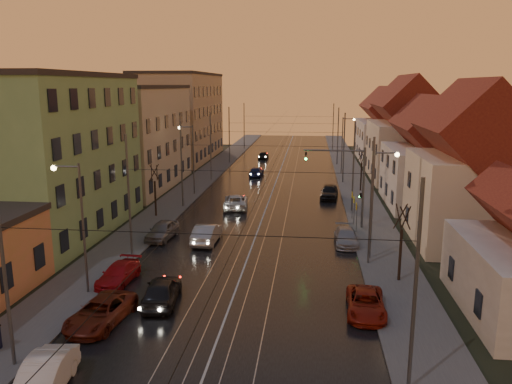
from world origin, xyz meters
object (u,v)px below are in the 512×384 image
(traffic_light_mast, at_px, (352,177))
(driving_car_0, at_px, (162,291))
(parked_left_3, at_px, (162,230))
(driving_car_4, at_px, (263,155))
(street_lamp_1, at_px, (377,194))
(parked_right_2, at_px, (329,192))
(street_lamp_2, at_px, (191,153))
(parked_left_0, at_px, (43,378))
(parked_left_2, at_px, (119,274))
(parked_left_1, at_px, (101,312))
(driving_car_1, at_px, (207,233))
(street_lamp_3, at_px, (344,140))
(driving_car_2, at_px, (236,201))
(parked_right_1, at_px, (346,237))
(driving_car_3, at_px, (256,172))
(street_lamp_0, at_px, (78,216))
(parked_right_0, at_px, (366,303))

(traffic_light_mast, distance_m, driving_car_0, 20.96)
(traffic_light_mast, distance_m, parked_left_3, 16.70)
(driving_car_4, xyz_separation_m, parked_left_3, (-3.96, -45.90, 0.07))
(street_lamp_1, distance_m, parked_right_2, 20.39)
(street_lamp_2, relative_size, parked_right_2, 1.74)
(parked_left_0, xyz_separation_m, parked_left_2, (-1.40, 11.69, -0.13))
(parked_left_3, bearing_deg, street_lamp_1, -5.76)
(parked_left_1, bearing_deg, street_lamp_1, 43.63)
(driving_car_1, distance_m, parked_left_0, 20.69)
(street_lamp_3, relative_size, parked_left_0, 1.78)
(street_lamp_1, bearing_deg, street_lamp_3, 90.00)
(driving_car_2, xyz_separation_m, parked_left_3, (-4.43, -10.97, 0.02))
(driving_car_0, xyz_separation_m, parked_right_1, (11.31, 12.22, -0.16))
(parked_left_0, bearing_deg, parked_left_3, 86.57)
(driving_car_1, xyz_separation_m, parked_left_3, (-3.84, 0.54, -0.04))
(street_lamp_1, bearing_deg, driving_car_2, 130.62)
(driving_car_4, distance_m, parked_right_2, 31.08)
(driving_car_3, bearing_deg, traffic_light_mast, 114.54)
(street_lamp_3, xyz_separation_m, traffic_light_mast, (-1.11, -28.00, -0.29))
(traffic_light_mast, distance_m, parked_left_1, 24.66)
(street_lamp_3, xyz_separation_m, parked_left_3, (-16.65, -32.72, -4.15))
(parked_left_1, bearing_deg, driving_car_1, 86.12)
(driving_car_0, relative_size, parked_right_1, 1.06)
(parked_left_1, bearing_deg, parked_left_0, -81.22)
(traffic_light_mast, bearing_deg, parked_left_3, -163.12)
(street_lamp_1, distance_m, parked_left_3, 17.47)
(street_lamp_2, xyz_separation_m, street_lamp_3, (18.21, 16.00, 0.00))
(driving_car_1, relative_size, parked_left_0, 1.05)
(street_lamp_0, xyz_separation_m, street_lamp_2, (0.00, 28.00, 0.00))
(street_lamp_1, relative_size, parked_left_2, 1.89)
(street_lamp_0, height_order, driving_car_3, street_lamp_0)
(driving_car_2, relative_size, driving_car_4, 1.32)
(street_lamp_1, xyz_separation_m, driving_car_4, (-12.70, 49.18, -4.22))
(traffic_light_mast, bearing_deg, street_lamp_3, 87.73)
(parked_left_0, height_order, parked_left_1, parked_left_0)
(street_lamp_3, xyz_separation_m, parked_right_2, (-2.55, -16.20, -4.10))
(traffic_light_mast, xyz_separation_m, parked_right_2, (-1.44, 11.81, -3.82))
(street_lamp_2, distance_m, street_lamp_3, 24.24)
(street_lamp_0, distance_m, parked_right_0, 17.26)
(driving_car_1, distance_m, parked_right_2, 19.92)
(driving_car_3, bearing_deg, parked_left_2, 83.87)
(driving_car_4, height_order, parked_right_2, parked_right_2)
(parked_left_1, xyz_separation_m, parked_left_3, (-1.13, 14.91, 0.06))
(driving_car_1, height_order, driving_car_3, driving_car_1)
(street_lamp_0, xyz_separation_m, parked_right_0, (16.70, -0.89, -4.27))
(driving_car_0, bearing_deg, parked_right_0, 173.04)
(street_lamp_0, height_order, parked_right_1, street_lamp_0)
(street_lamp_2, xyz_separation_m, driving_car_4, (5.51, 29.18, -4.22))
(parked_left_2, relative_size, parked_right_0, 0.96)
(driving_car_3, distance_m, parked_right_1, 31.11)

